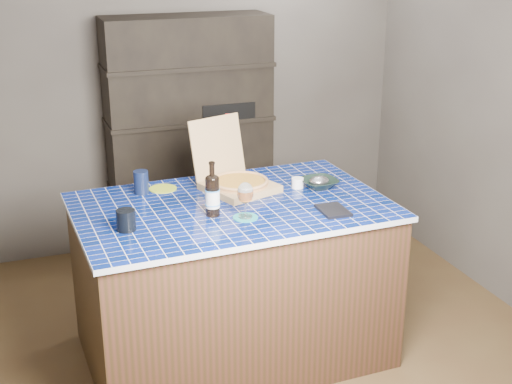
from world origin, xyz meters
name	(u,v)px	position (x,y,z in m)	size (l,w,h in m)	color
room	(260,148)	(0.00, 0.00, 1.25)	(3.50, 3.50, 3.50)	brown
shelving_unit	(190,137)	(0.00, 1.53, 0.90)	(1.20, 0.41, 1.80)	black
kitchen_island	(232,280)	(-0.16, 0.01, 0.47)	(1.75, 1.15, 0.94)	#46261B
pizza_box	(237,181)	(-0.05, 0.23, 0.99)	(0.48, 0.53, 0.39)	tan
mead_bottle	(212,195)	(-0.30, -0.11, 1.05)	(0.08, 0.08, 0.30)	black
teal_trivet	(245,217)	(-0.15, -0.20, 0.94)	(0.13, 0.13, 0.01)	#187E7E
wine_glass	(245,194)	(-0.15, -0.20, 1.07)	(0.09, 0.09, 0.19)	white
tumbler	(126,220)	(-0.77, -0.15, 0.99)	(0.10, 0.10, 0.11)	black
dvd_case	(333,210)	(0.32, -0.28, 0.95)	(0.14, 0.20, 0.02)	black
bowl	(319,183)	(0.41, 0.10, 0.96)	(0.21, 0.21, 0.05)	black
foil_contents	(319,181)	(0.41, 0.10, 0.98)	(0.12, 0.10, 0.06)	#A4A4AF
white_jar	(298,183)	(0.29, 0.14, 0.97)	(0.07, 0.07, 0.06)	white
navy_cup	(141,182)	(-0.59, 0.36, 1.00)	(0.08, 0.08, 0.13)	black
green_trivet	(163,189)	(-0.46, 0.38, 0.94)	(0.16, 0.16, 0.01)	#A1BB28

